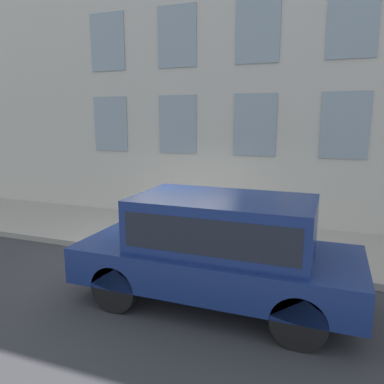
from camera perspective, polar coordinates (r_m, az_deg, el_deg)
ground_plane at (r=8.29m, az=-3.37°, el=-10.45°), size 80.00×80.00×0.00m
sidewalk at (r=9.65m, az=0.48°, el=-6.83°), size 3.17×60.00×0.14m
building_facade at (r=10.99m, az=3.88°, el=20.80°), size 0.33×40.00×9.80m
fire_hydrant at (r=8.33m, az=1.47°, el=-6.80°), size 0.27×0.40×0.67m
person at (r=8.74m, az=-1.39°, el=-2.68°), size 0.33×0.22×1.36m
parked_truck_navy_near at (r=6.17m, az=4.20°, el=-7.84°), size 1.88×4.58×1.82m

